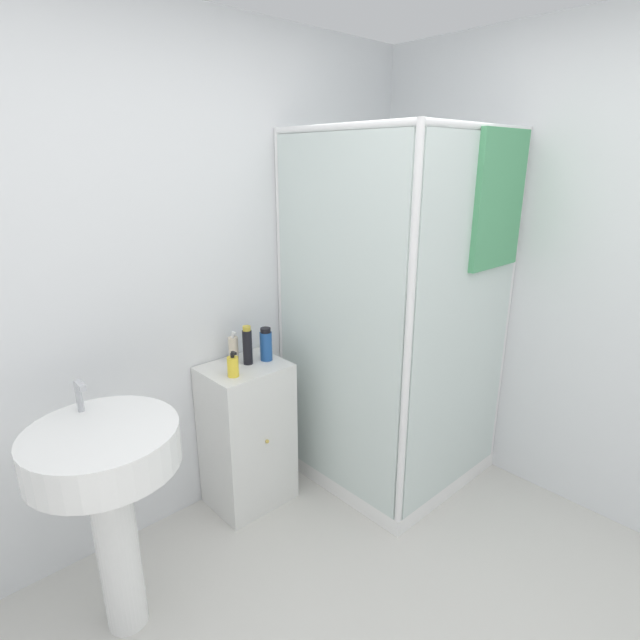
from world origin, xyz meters
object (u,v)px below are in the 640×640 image
soap_dispenser (233,366)px  lotion_bottle_white (234,349)px  sink (107,478)px  shampoo_bottle_tall_black (247,346)px  shampoo_bottle_blue (266,345)px

soap_dispenser → lotion_bottle_white: 0.18m
sink → lotion_bottle_white: bearing=25.0°
soap_dispenser → shampoo_bottle_tall_black: size_ratio=0.64×
sink → soap_dispenser: (0.72, 0.24, 0.17)m
soap_dispenser → shampoo_bottle_blue: 0.26m
sink → soap_dispenser: size_ratio=7.80×
soap_dispenser → lotion_bottle_white: size_ratio=0.77×
lotion_bottle_white → soap_dispenser: bearing=-124.7°
shampoo_bottle_blue → lotion_bottle_white: size_ratio=1.04×
soap_dispenser → sink: bearing=-161.9°
sink → lotion_bottle_white: sink is taller
shampoo_bottle_tall_black → soap_dispenser: bearing=-150.8°
sink → shampoo_bottle_tall_black: sink is taller
shampoo_bottle_blue → lotion_bottle_white: 0.17m
soap_dispenser → lotion_bottle_white: bearing=55.3°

